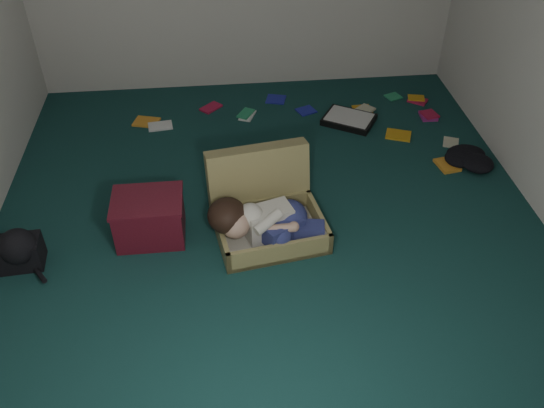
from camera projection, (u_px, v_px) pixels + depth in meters
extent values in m
plane|color=#153E3C|center=(270.00, 228.00, 4.17)|extent=(4.50, 4.50, 0.00)
cube|color=tan|center=(271.00, 230.00, 4.04)|extent=(0.81, 0.64, 0.17)
cube|color=beige|center=(271.00, 234.00, 4.06)|extent=(0.74, 0.57, 0.02)
cube|color=tan|center=(258.00, 181.00, 4.18)|extent=(0.77, 0.34, 0.54)
cube|color=silver|center=(269.00, 222.00, 3.96)|extent=(0.36, 0.27, 0.23)
sphere|color=tan|center=(235.00, 224.00, 3.84)|extent=(0.20, 0.20, 0.20)
ellipsoid|color=black|center=(227.00, 215.00, 3.85)|extent=(0.27, 0.28, 0.23)
ellipsoid|color=navy|center=(290.00, 217.00, 4.00)|extent=(0.24, 0.28, 0.23)
cube|color=navy|center=(283.00, 231.00, 3.90)|extent=(0.31, 0.26, 0.15)
cube|color=navy|center=(306.00, 231.00, 3.94)|extent=(0.27, 0.16, 0.12)
sphere|color=white|center=(318.00, 228.00, 4.00)|extent=(0.12, 0.12, 0.12)
sphere|color=white|center=(321.00, 236.00, 3.95)|extent=(0.11, 0.11, 0.11)
cylinder|color=tan|center=(281.00, 228.00, 3.83)|extent=(0.20, 0.09, 0.07)
cube|color=#5B1220|center=(150.00, 219.00, 4.01)|extent=(0.47, 0.36, 0.31)
cube|color=#5B1220|center=(146.00, 201.00, 3.91)|extent=(0.49, 0.38, 0.02)
cube|color=black|center=(349.00, 120.00, 5.30)|extent=(0.55, 0.52, 0.06)
cube|color=white|center=(349.00, 117.00, 5.28)|extent=(0.49, 0.46, 0.01)
cube|color=orange|center=(146.00, 122.00, 5.30)|extent=(0.18, 0.13, 0.02)
cube|color=#BC193F|center=(211.00, 108.00, 5.50)|extent=(0.22, 0.21, 0.02)
cube|color=white|center=(247.00, 115.00, 5.40)|extent=(0.18, 0.21, 0.02)
cube|color=#1E26A5|center=(306.00, 110.00, 5.46)|extent=(0.19, 0.22, 0.02)
cube|color=gold|center=(362.00, 109.00, 5.48)|extent=(0.22, 0.21, 0.02)
cube|color=#299963|center=(393.00, 96.00, 5.68)|extent=(0.19, 0.15, 0.02)
cube|color=#A0287F|center=(428.00, 116.00, 5.38)|extent=(0.22, 0.22, 0.02)
cube|color=beige|center=(451.00, 142.00, 5.04)|extent=(0.17, 0.20, 0.02)
cube|color=orange|center=(447.00, 165.00, 4.77)|extent=(0.20, 0.22, 0.02)
cube|color=#BC193F|center=(418.00, 101.00, 5.61)|extent=(0.22, 0.20, 0.02)
cube|color=white|center=(160.00, 126.00, 5.25)|extent=(0.20, 0.16, 0.02)
cube|color=#1E26A5|center=(276.00, 99.00, 5.63)|extent=(0.22, 0.22, 0.02)
cube|color=gold|center=(398.00, 135.00, 5.13)|extent=(0.15, 0.19, 0.02)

